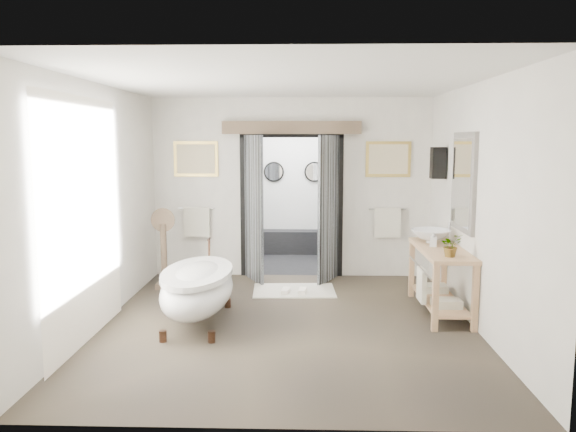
# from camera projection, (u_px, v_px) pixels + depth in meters

# --- Properties ---
(ground_plane) EXTENTS (5.00, 5.00, 0.00)m
(ground_plane) POSITION_uv_depth(u_px,v_px,m) (286.00, 324.00, 6.83)
(ground_plane) COLOR #4C4131
(room_shell) EXTENTS (4.52, 5.02, 2.91)m
(room_shell) POSITION_uv_depth(u_px,v_px,m) (283.00, 172.00, 6.47)
(room_shell) COLOR silver
(room_shell) RESTS_ON ground_plane
(shower_room) EXTENTS (2.22, 2.01, 2.51)m
(shower_room) POSITION_uv_depth(u_px,v_px,m) (294.00, 210.00, 10.67)
(shower_room) COLOR black
(shower_room) RESTS_ON ground_plane
(back_wall_dressing) EXTENTS (3.82, 0.77, 2.52)m
(back_wall_dressing) POSITION_uv_depth(u_px,v_px,m) (291.00, 182.00, 8.92)
(back_wall_dressing) COLOR black
(back_wall_dressing) RESTS_ON ground_plane
(clawfoot_tub) EXTENTS (0.83, 1.85, 0.90)m
(clawfoot_tub) POSITION_uv_depth(u_px,v_px,m) (198.00, 288.00, 6.82)
(clawfoot_tub) COLOR #392318
(clawfoot_tub) RESTS_ON ground_plane
(vanity) EXTENTS (0.57, 1.60, 0.85)m
(vanity) POSITION_uv_depth(u_px,v_px,m) (439.00, 274.00, 7.24)
(vanity) COLOR tan
(vanity) RESTS_ON ground_plane
(pedestal_mirror) EXTENTS (0.36, 0.23, 1.22)m
(pedestal_mirror) POSITION_uv_depth(u_px,v_px,m) (164.00, 254.00, 8.43)
(pedestal_mirror) COLOR brown
(pedestal_mirror) RESTS_ON ground_plane
(rug) EXTENTS (1.24, 0.86, 0.01)m
(rug) POSITION_uv_depth(u_px,v_px,m) (294.00, 290.00, 8.33)
(rug) COLOR beige
(rug) RESTS_ON ground_plane
(slippers) EXTENTS (0.37, 0.27, 0.05)m
(slippers) POSITION_uv_depth(u_px,v_px,m) (294.00, 291.00, 8.20)
(slippers) COLOR white
(slippers) RESTS_ON rug
(basin) EXTENTS (0.53, 0.53, 0.18)m
(basin) POSITION_uv_depth(u_px,v_px,m) (431.00, 236.00, 7.56)
(basin) COLOR white
(basin) RESTS_ON vanity
(plant) EXTENTS (0.31, 0.29, 0.27)m
(plant) POSITION_uv_depth(u_px,v_px,m) (451.00, 245.00, 6.65)
(plant) COLOR gray
(plant) RESTS_ON vanity
(soap_bottle_a) EXTENTS (0.10, 0.10, 0.19)m
(soap_bottle_a) POSITION_uv_depth(u_px,v_px,m) (433.00, 239.00, 7.29)
(soap_bottle_a) COLOR gray
(soap_bottle_a) RESTS_ON vanity
(soap_bottle_b) EXTENTS (0.14, 0.14, 0.16)m
(soap_bottle_b) POSITION_uv_depth(u_px,v_px,m) (429.00, 233.00, 7.85)
(soap_bottle_b) COLOR gray
(soap_bottle_b) RESTS_ON vanity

